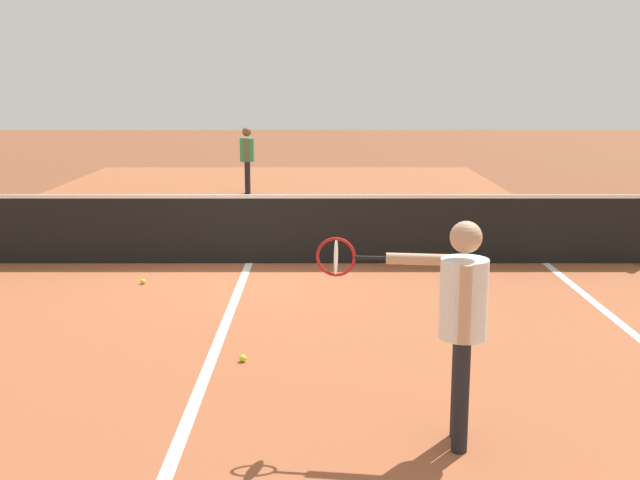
% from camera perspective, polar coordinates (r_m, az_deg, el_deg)
% --- Properties ---
extents(ground_plane, '(60.00, 60.00, 0.00)m').
position_cam_1_polar(ground_plane, '(10.72, -5.18, -1.72)').
color(ground_plane, brown).
extents(court_surface_inbounds, '(10.62, 24.40, 0.00)m').
position_cam_1_polar(court_surface_inbounds, '(10.72, -5.18, -1.72)').
color(court_surface_inbounds, '#9E5433').
rests_on(court_surface_inbounds, ground_plane).
extents(line_center_service, '(0.10, 6.40, 0.01)m').
position_cam_1_polar(line_center_service, '(7.66, -7.35, -7.23)').
color(line_center_service, white).
rests_on(line_center_service, ground_plane).
extents(net, '(11.15, 0.09, 1.07)m').
position_cam_1_polar(net, '(10.61, -5.22, 0.86)').
color(net, '#33383D').
rests_on(net, ground_plane).
extents(player_near, '(1.15, 0.61, 1.57)m').
position_cam_1_polar(player_near, '(5.26, 10.32, -5.05)').
color(player_near, black).
rests_on(player_near, ground_plane).
extents(player_far, '(0.32, 0.42, 1.49)m').
position_cam_1_polar(player_far, '(17.26, -5.32, 6.36)').
color(player_far, black).
rests_on(player_far, ground_plane).
extents(tennis_ball_near_net, '(0.07, 0.07, 0.07)m').
position_cam_1_polar(tennis_ball_near_net, '(9.83, -12.88, -3.01)').
color(tennis_ball_near_net, '#CCE033').
rests_on(tennis_ball_near_net, ground_plane).
extents(tennis_ball_mid_court, '(0.07, 0.07, 0.07)m').
position_cam_1_polar(tennis_ball_mid_court, '(7.02, -5.64, -8.71)').
color(tennis_ball_mid_court, '#CCE033').
rests_on(tennis_ball_mid_court, ground_plane).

